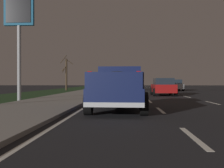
% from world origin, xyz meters
% --- Properties ---
extents(ground, '(144.00, 144.00, 0.00)m').
position_xyz_m(ground, '(27.00, 0.00, 0.00)').
color(ground, black).
extents(sidewalk_shoulder, '(108.00, 4.00, 0.12)m').
position_xyz_m(sidewalk_shoulder, '(27.00, 7.45, 0.06)').
color(sidewalk_shoulder, gray).
rests_on(sidewalk_shoulder, ground).
extents(grass_verge, '(108.00, 6.00, 0.01)m').
position_xyz_m(grass_verge, '(27.00, 12.45, 0.00)').
color(grass_verge, '#1E3819').
rests_on(grass_verge, ground).
extents(lane_markings, '(108.00, 7.04, 0.01)m').
position_xyz_m(lane_markings, '(30.48, 3.03, 0.00)').
color(lane_markings, silver).
rests_on(lane_markings, ground).
extents(pickup_truck, '(5.49, 2.42, 1.87)m').
position_xyz_m(pickup_truck, '(10.91, 3.50, 0.98)').
color(pickup_truck, '#141E4C').
rests_on(pickup_truck, ground).
extents(sedan_black, '(4.40, 2.02, 1.54)m').
position_xyz_m(sedan_black, '(38.76, 3.60, 0.78)').
color(sedan_black, black).
rests_on(sedan_black, ground).
extents(sedan_red, '(4.41, 2.04, 1.54)m').
position_xyz_m(sedan_red, '(23.84, -0.12, 0.78)').
color(sedan_red, maroon).
rests_on(sedan_red, ground).
extents(sedan_silver, '(4.43, 2.07, 1.54)m').
position_xyz_m(sedan_silver, '(37.39, -3.56, 0.78)').
color(sedan_silver, '#B2B5BA').
rests_on(sedan_silver, ground).
extents(gas_price_sign, '(0.27, 1.90, 6.98)m').
position_xyz_m(gas_price_sign, '(16.18, 9.99, 5.25)').
color(gas_price_sign, '#99999E').
rests_on(gas_price_sign, ground).
extents(bare_tree_far, '(1.27, 1.74, 5.08)m').
position_xyz_m(bare_tree_far, '(37.87, 11.85, 2.46)').
color(bare_tree_far, '#423323').
rests_on(bare_tree_far, ground).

